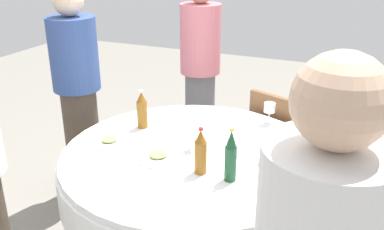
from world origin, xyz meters
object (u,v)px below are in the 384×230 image
at_px(person_east, 78,93).
at_px(chair_rear, 280,137).
at_px(dining_table, 192,173).
at_px(plate_inner, 234,134).
at_px(wine_glass_west, 190,135).
at_px(wine_glass_north, 270,144).
at_px(plate_near, 171,117).
at_px(person_south, 200,70).
at_px(bottle_dark_green_south, 231,157).
at_px(wine_glass_rear, 270,109).
at_px(plate_outer, 110,141).
at_px(plate_front, 159,157).
at_px(bottle_amber_far, 142,110).
at_px(bottle_amber_east, 201,152).

height_order(person_east, chair_rear, person_east).
xyz_separation_m(dining_table, plate_inner, (-0.31, 0.15, 0.15)).
bearing_deg(wine_glass_west, wine_glass_north, 98.35).
bearing_deg(plate_near, person_south, -171.26).
height_order(wine_glass_north, plate_inner, wine_glass_north).
distance_m(bottle_dark_green_south, person_south, 1.65).
bearing_deg(bottle_dark_green_south, wine_glass_rear, 179.86).
bearing_deg(plate_outer, dining_table, 101.15).
xyz_separation_m(plate_front, plate_inner, (-0.46, 0.29, -0.00)).
xyz_separation_m(bottle_amber_far, plate_outer, (0.29, -0.06, -0.11)).
relative_size(wine_glass_rear, chair_rear, 0.17).
distance_m(bottle_dark_green_south, plate_front, 0.46).
relative_size(wine_glass_rear, person_east, 0.09).
height_order(dining_table, wine_glass_west, wine_glass_west).
bearing_deg(wine_glass_west, person_east, -108.49).
bearing_deg(bottle_amber_east, plate_near, -142.12).
distance_m(bottle_amber_far, wine_glass_rear, 0.83).
xyz_separation_m(bottle_amber_far, plate_near, (-0.21, 0.10, -0.11)).
bearing_deg(bottle_amber_far, plate_outer, -12.43).
bearing_deg(plate_outer, wine_glass_west, 101.81).
xyz_separation_m(dining_table, wine_glass_west, (-0.00, -0.01, 0.24)).
bearing_deg(plate_near, dining_table, 39.71).
relative_size(dining_table, wine_glass_west, 11.07).
relative_size(bottle_dark_green_south, chair_rear, 0.33).
height_order(bottle_amber_east, chair_rear, bottle_amber_east).
bearing_deg(plate_inner, bottle_dark_green_south, 16.38).
relative_size(bottle_dark_green_south, plate_front, 1.16).
bearing_deg(dining_table, person_south, -159.50).
bearing_deg(person_east, dining_table, -90.00).
xyz_separation_m(wine_glass_west, person_south, (-1.24, -0.45, 0.00)).
distance_m(plate_outer, person_south, 1.35).
xyz_separation_m(wine_glass_rear, person_east, (0.22, -1.37, -0.01)).
xyz_separation_m(plate_inner, person_south, (-0.94, -0.62, 0.10)).
height_order(plate_near, chair_rear, chair_rear).
height_order(bottle_amber_far, plate_front, bottle_amber_far).
bearing_deg(plate_inner, bottle_amber_far, -78.43).
relative_size(plate_front, person_east, 0.15).
distance_m(dining_table, bottle_amber_far, 0.54).
relative_size(plate_near, chair_rear, 0.23).
bearing_deg(person_south, plate_outer, -111.84).
bearing_deg(person_south, bottle_amber_far, -108.75).
distance_m(dining_table, plate_outer, 0.53).
xyz_separation_m(bottle_amber_east, wine_glass_north, (-0.27, 0.30, -0.02)).
bearing_deg(bottle_dark_green_south, wine_glass_west, -124.04).
relative_size(wine_glass_rear, plate_front, 0.59).
bearing_deg(person_east, wine_glass_west, -90.10).
distance_m(bottle_amber_far, chair_rear, 1.07).
height_order(plate_outer, person_south, person_south).
xyz_separation_m(bottle_amber_east, wine_glass_rear, (-0.78, 0.17, -0.01)).
height_order(plate_front, plate_near, plate_front).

